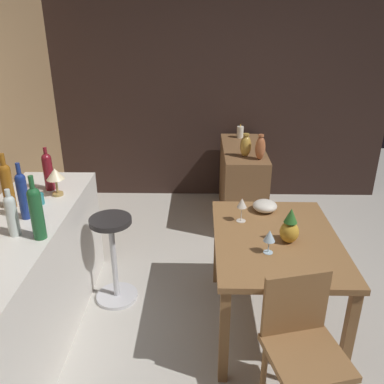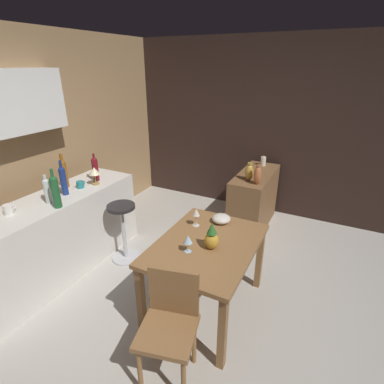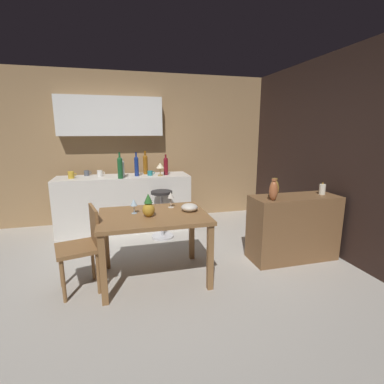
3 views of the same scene
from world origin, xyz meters
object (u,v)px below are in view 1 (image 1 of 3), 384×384
at_px(dining_table, 275,249).
at_px(fruit_bowl, 265,206).
at_px(pineapple_centerpiece, 290,228).
at_px(cup_teal, 38,199).
at_px(pillar_candle_tall, 240,132).
at_px(wine_bottle_cobalt, 23,194).
at_px(wine_bottle_clear, 12,214).
at_px(sideboard_cabinet, 242,183).
at_px(counter_lamp, 55,176).
at_px(chair_near_window, 302,344).
at_px(vase_copper, 260,148).
at_px(wine_bottle_green, 36,211).
at_px(bar_stool, 114,257).
at_px(wine_bottle_amber, 7,183).
at_px(wine_glass_right, 269,236).
at_px(wine_bottle_ruby, 48,170).
at_px(vase_brass, 246,146).
at_px(wine_glass_left, 242,204).

relative_size(dining_table, fruit_bowl, 6.12).
xyz_separation_m(pineapple_centerpiece, cup_teal, (0.22, 1.74, 0.09)).
bearing_deg(pillar_candle_tall, cup_teal, 141.19).
distance_m(wine_bottle_cobalt, wine_bottle_clear, 0.23).
relative_size(dining_table, pineapple_centerpiece, 4.64).
distance_m(dining_table, sideboard_cabinet, 1.79).
relative_size(pineapple_centerpiece, counter_lamp, 1.16).
height_order(chair_near_window, counter_lamp, counter_lamp).
xyz_separation_m(sideboard_cabinet, pineapple_centerpiece, (-1.83, -0.13, 0.43)).
height_order(dining_table, wine_bottle_cobalt, wine_bottle_cobalt).
bearing_deg(counter_lamp, wine_bottle_clear, 173.49).
height_order(dining_table, chair_near_window, chair_near_window).
bearing_deg(vase_copper, sideboard_cabinet, 17.30).
bearing_deg(counter_lamp, wine_bottle_green, -171.00).
relative_size(bar_stool, wine_bottle_cobalt, 1.90).
xyz_separation_m(wine_bottle_cobalt, wine_bottle_clear, (-0.22, -0.02, -0.03)).
height_order(wine_bottle_cobalt, cup_teal, wine_bottle_cobalt).
distance_m(wine_bottle_amber, cup_teal, 0.23).
bearing_deg(chair_near_window, pillar_candle_tall, 1.98).
relative_size(bar_stool, wine_glass_right, 4.54).
bearing_deg(wine_glass_right, wine_bottle_ruby, 68.73).
xyz_separation_m(wine_bottle_cobalt, wine_bottle_amber, (0.16, 0.17, 0.01)).
bearing_deg(wine_bottle_clear, vase_brass, -42.00).
xyz_separation_m(fruit_bowl, vase_copper, (0.98, -0.09, 0.16)).
bearing_deg(cup_teal, fruit_bowl, -81.58).
bearing_deg(counter_lamp, chair_near_window, -122.55).
height_order(bar_stool, wine_bottle_green, wine_bottle_green).
relative_size(wine_glass_right, pineapple_centerpiece, 0.65).
distance_m(bar_stool, wine_bottle_amber, 0.96).
relative_size(dining_table, wine_glass_left, 6.20).
distance_m(wine_bottle_green, pillar_candle_tall, 2.85).
xyz_separation_m(wine_bottle_green, wine_bottle_clear, (0.03, 0.17, -0.04)).
relative_size(wine_bottle_cobalt, vase_brass, 1.63).
height_order(wine_glass_left, wine_bottle_green, wine_bottle_green).
xyz_separation_m(bar_stool, wine_bottle_clear, (-0.55, 0.45, 0.65)).
relative_size(sideboard_cabinet, vase_brass, 4.67).
bearing_deg(dining_table, vase_copper, -2.53).
height_order(dining_table, wine_bottle_amber, wine_bottle_amber).
distance_m(fruit_bowl, cup_teal, 1.67).
distance_m(sideboard_cabinet, wine_bottle_ruby, 2.20).
relative_size(wine_bottle_amber, cup_teal, 3.29).
bearing_deg(wine_bottle_cobalt, wine_bottle_clear, -175.16).
height_order(bar_stool, wine_bottle_ruby, wine_bottle_ruby).
distance_m(wine_bottle_cobalt, wine_bottle_amber, 0.23).
bearing_deg(pillar_candle_tall, wine_glass_left, 175.31).
bearing_deg(bar_stool, chair_near_window, -128.74).
relative_size(wine_bottle_ruby, vase_brass, 1.43).
bearing_deg(wine_bottle_amber, cup_teal, -72.05).
relative_size(sideboard_cabinet, fruit_bowl, 5.89).
xyz_separation_m(wine_bottle_amber, vase_brass, (1.37, -1.77, -0.15)).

